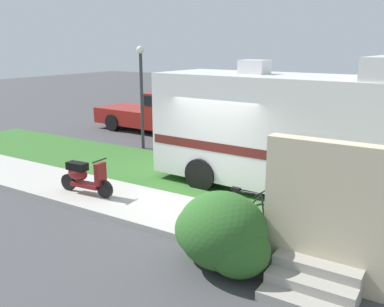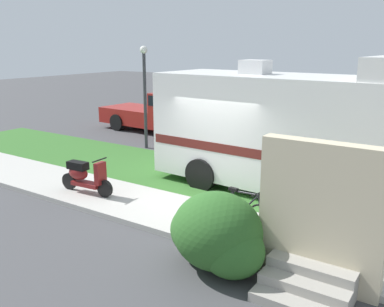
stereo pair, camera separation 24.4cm
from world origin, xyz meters
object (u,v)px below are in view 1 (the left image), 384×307
at_px(scooter, 84,176).
at_px(street_lamp_post, 141,87).
at_px(pickup_truck_near, 166,111).
at_px(bottle_spare, 310,247).
at_px(bicycle, 243,211).
at_px(bottle_green, 377,245).
at_px(motorhome_rv, 294,130).

relative_size(scooter, street_lamp_post, 0.43).
xyz_separation_m(scooter, pickup_truck_near, (-3.04, 7.80, 0.41)).
bearing_deg(bottle_spare, bicycle, 167.58).
distance_m(scooter, bottle_green, 6.96).
xyz_separation_m(bottle_spare, street_lamp_post, (-8.02, 5.10, 2.11)).
xyz_separation_m(motorhome_rv, pickup_truck_near, (-7.43, 4.66, -0.73)).
distance_m(bottle_spare, street_lamp_post, 9.74).
xyz_separation_m(bicycle, street_lamp_post, (-6.48, 4.76, 1.85)).
bearing_deg(street_lamp_post, bicycle, -36.32).
xyz_separation_m(motorhome_rv, bicycle, (-0.04, -2.86, -1.22)).
xyz_separation_m(scooter, bottle_green, (6.92, 0.66, -0.34)).
bearing_deg(bicycle, bottle_spare, -12.42).
relative_size(motorhome_rv, bicycle, 4.39).
bearing_deg(scooter, bottle_green, 5.47).
distance_m(bicycle, bottle_spare, 1.60).
xyz_separation_m(pickup_truck_near, bottle_spare, (8.93, -7.86, -0.75)).
distance_m(scooter, bottle_spare, 5.90).
height_order(scooter, street_lamp_post, street_lamp_post).
height_order(pickup_truck_near, bottle_green, pickup_truck_near).
bearing_deg(bottle_green, scooter, -174.53).
bearing_deg(bottle_spare, pickup_truck_near, 138.64).
bearing_deg(street_lamp_post, motorhome_rv, -16.29).
distance_m(motorhome_rv, scooter, 5.52).
xyz_separation_m(bicycle, bottle_spare, (1.54, -0.34, -0.26)).
height_order(bicycle, bottle_green, bicycle).
relative_size(motorhome_rv, scooter, 4.43).
height_order(pickup_truck_near, bottle_spare, pickup_truck_near).
height_order(bicycle, bottle_spare, bicycle).
xyz_separation_m(motorhome_rv, street_lamp_post, (-6.52, 1.91, 0.63)).
bearing_deg(street_lamp_post, scooter, -67.10).
height_order(scooter, bottle_spare, scooter).
distance_m(bicycle, bottle_green, 2.62).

